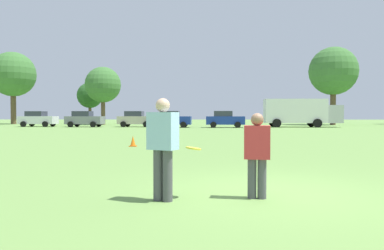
{
  "coord_description": "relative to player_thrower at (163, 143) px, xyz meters",
  "views": [
    {
      "loc": [
        -1.28,
        -6.83,
        1.43
      ],
      "look_at": [
        -1.55,
        1.61,
        1.2
      ],
      "focal_mm": 34.84,
      "sensor_mm": 36.0,
      "label": 1
    }
  ],
  "objects": [
    {
      "name": "player_defender",
      "position": [
        1.59,
        0.23,
        -0.15
      ],
      "size": [
        0.46,
        0.31,
        1.46
      ],
      "color": "#4C4C51",
      "rests_on": "ground"
    },
    {
      "name": "tree_center_elm",
      "position": [
        -13.47,
        45.73,
        4.62
      ],
      "size": [
        4.99,
        4.99,
        8.11
      ],
      "color": "brown",
      "rests_on": "ground"
    },
    {
      "name": "tree_west_maple",
      "position": [
        -16.69,
        50.13,
        3.37
      ],
      "size": [
        3.88,
        3.88,
        6.3
      ],
      "color": "brown",
      "rests_on": "ground"
    },
    {
      "name": "ground_plane",
      "position": [
        1.96,
        0.71,
        -0.96
      ],
      "size": [
        198.42,
        198.42,
        0.0
      ],
      "primitive_type": "plane",
      "color": "#6B9347"
    },
    {
      "name": "parked_car_mid_right",
      "position": [
        -2.87,
        35.1,
        -0.04
      ],
      "size": [
        4.27,
        2.34,
        1.82
      ],
      "color": "navy",
      "rests_on": "ground"
    },
    {
      "name": "box_truck",
      "position": [
        11.65,
        36.55,
        0.79
      ],
      "size": [
        8.59,
        3.23,
        3.18
      ],
      "color": "white",
      "rests_on": "ground"
    },
    {
      "name": "frisbee",
      "position": [
        0.5,
        0.22,
        -0.1
      ],
      "size": [
        0.27,
        0.27,
        0.07
      ],
      "color": "yellow"
    },
    {
      "name": "tree_west_oak",
      "position": [
        -27.7,
        48.47,
        6.41
      ],
      "size": [
        6.6,
        6.6,
        10.72
      ],
      "color": "brown",
      "rests_on": "ground"
    },
    {
      "name": "parked_car_center",
      "position": [
        -7.18,
        36.76,
        -0.04
      ],
      "size": [
        4.27,
        2.34,
        1.82
      ],
      "color": "#B7AD99",
      "rests_on": "ground"
    },
    {
      "name": "parked_car_near_right",
      "position": [
        3.0,
        34.89,
        -0.04
      ],
      "size": [
        4.27,
        2.34,
        1.82
      ],
      "color": "navy",
      "rests_on": "ground"
    },
    {
      "name": "parked_car_near_left",
      "position": [
        -18.86,
        37.06,
        -0.04
      ],
      "size": [
        4.27,
        2.34,
        1.82
      ],
      "color": "silver",
      "rests_on": "ground"
    },
    {
      "name": "tree_east_birch",
      "position": [
        18.49,
        45.79,
        6.41
      ],
      "size": [
        6.6,
        6.6,
        10.72
      ],
      "color": "brown",
      "rests_on": "ground"
    },
    {
      "name": "traffic_cone",
      "position": [
        -2.5,
        10.46,
        -0.73
      ],
      "size": [
        0.32,
        0.32,
        0.48
      ],
      "color": "#D8590C",
      "rests_on": "ground"
    },
    {
      "name": "parked_car_mid_left",
      "position": [
        -13.12,
        36.39,
        -0.04
      ],
      "size": [
        4.27,
        2.34,
        1.82
      ],
      "color": "slate",
      "rests_on": "ground"
    },
    {
      "name": "player_thrower",
      "position": [
        0.0,
        0.0,
        0.0
      ],
      "size": [
        0.54,
        0.45,
        1.7
      ],
      "color": "#4C4C51",
      "rests_on": "ground"
    }
  ]
}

